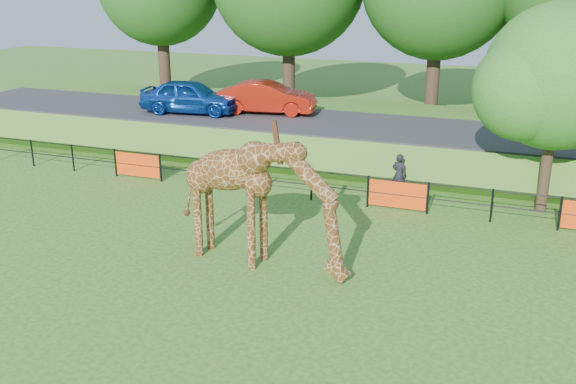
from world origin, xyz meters
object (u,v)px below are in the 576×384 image
object	(u,v)px
car_red	(267,97)
tree_east	(561,82)
visitor	(399,174)
giraffe	(262,203)
car_blue	(190,96)

from	to	relation	value
car_red	tree_east	size ratio (longest dim) A/B	0.65
car_red	visitor	bearing A→B (deg)	-135.00
tree_east	giraffe	bearing A→B (deg)	-135.38
giraffe	tree_east	distance (m)	10.38
car_blue	visitor	distance (m)	11.23
giraffe	visitor	size ratio (longest dim) A/B	3.33
giraffe	car_red	world-z (taller)	giraffe
car_blue	visitor	bearing A→B (deg)	-117.52
visitor	car_red	bearing A→B (deg)	-18.41
car_blue	visitor	xyz separation A→B (m)	(10.41, -3.95, -1.44)
car_blue	tree_east	xyz separation A→B (m)	(15.29, -3.98, 2.09)
car_blue	tree_east	world-z (taller)	tree_east
car_blue	car_red	size ratio (longest dim) A/B	1.02
visitor	giraffe	bearing A→B (deg)	89.51
giraffe	tree_east	world-z (taller)	tree_east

